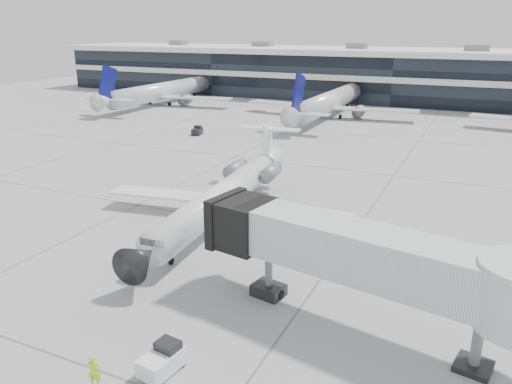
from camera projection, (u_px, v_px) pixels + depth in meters
The scene contains 10 objects.
ground at pixel (232, 222), 42.62m from camera, with size 220.00×220.00×0.00m, color gray.
terminal at pixel (401, 78), 111.65m from camera, with size 170.00×22.00×10.00m, color black.
bg_jet_left at pixel (165, 104), 107.95m from camera, with size 32.00×40.00×9.60m, color silver, non-canonical shape.
bg_jet_center at pixel (330, 116), 93.17m from camera, with size 32.00×40.00×9.60m, color silver, non-canonical shape.
regional_jet at pixel (225, 194), 42.79m from camera, with size 22.16×27.69×6.39m.
jet_bridge at pixel (379, 259), 25.79m from camera, with size 18.91×6.86×6.09m.
ramp_worker at pixel (94, 370), 22.95m from camera, with size 0.60×0.39×1.64m, color #C9FE1A.
baggage_tug at pixel (163, 360), 23.95m from camera, with size 1.59×2.38×1.42m.
traffic_cone at pixel (211, 198), 47.74m from camera, with size 0.40×0.40×0.55m.
far_tug at pixel (197, 131), 76.94m from camera, with size 1.69×2.36×1.36m.
Camera 1 is at (18.52, -35.12, 15.85)m, focal length 35.00 mm.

